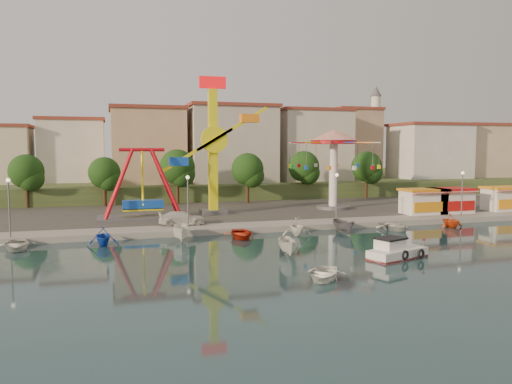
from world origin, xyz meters
name	(u,v)px	position (x,y,z in m)	size (l,w,h in m)	color
ground	(315,257)	(0.00, 0.00, 0.00)	(200.00, 200.00, 0.00)	#132E36
quay_deck	(191,191)	(0.00, 62.00, 0.30)	(200.00, 100.00, 0.60)	#9E998E
asphalt_pad	(228,207)	(0.00, 30.00, 0.60)	(90.00, 28.00, 0.01)	#4C4944
hill_terrace	(187,183)	(0.00, 67.00, 1.50)	(200.00, 60.00, 3.00)	#384C26
pirate_ship_ride	(143,185)	(-11.78, 21.94, 4.39)	(10.00, 5.00, 8.00)	#59595E
kamikaze_tower	(217,150)	(-2.82, 23.50, 8.35)	(8.76, 3.10, 16.50)	#59595E
wave_swinger	(334,151)	(12.90, 24.25, 8.20)	(11.60, 11.60, 10.40)	#59595E
booth_left	(423,201)	(21.26, 16.49, 2.16)	(5.40, 3.78, 3.08)	white
booth_mid	(450,200)	(25.14, 16.49, 2.16)	(5.40, 3.78, 3.08)	white
booth_right	(504,198)	(33.34, 16.49, 2.16)	(5.40, 3.78, 3.08)	white
lamp_post_0	(9,209)	(-24.00, 13.00, 3.10)	(0.14, 0.14, 5.00)	#59595E
lamp_post_1	(188,204)	(-8.00, 13.00, 3.10)	(0.14, 0.14, 5.00)	#59595E
lamp_post_2	(337,199)	(8.00, 13.00, 3.10)	(0.14, 0.14, 5.00)	#59595E
lamp_post_3	(462,195)	(24.00, 13.00, 3.10)	(0.14, 0.14, 5.00)	#59595E
tree_0	(26,172)	(-26.00, 36.98, 5.47)	(4.60, 4.60, 7.19)	#382314
tree_1	(104,173)	(-16.00, 36.24, 5.20)	(4.35, 4.35, 6.80)	#382314
tree_2	(177,167)	(-6.00, 35.81, 5.92)	(5.02, 5.02, 7.85)	#382314
tree_3	(248,169)	(4.00, 34.36, 5.55)	(4.68, 4.68, 7.32)	#382314
tree_4	(304,167)	(14.00, 37.35, 5.75)	(4.86, 4.86, 7.60)	#382314
tree_5	(367,167)	(24.00, 35.54, 5.71)	(4.83, 4.83, 7.54)	#382314
building_1	(71,156)	(-21.33, 51.38, 7.32)	(12.33, 9.01, 8.63)	silver
building_2	(152,148)	(-8.19, 51.96, 8.62)	(11.95, 9.28, 11.23)	tan
building_3	(234,154)	(5.60, 48.80, 7.60)	(12.59, 10.50, 9.20)	beige
building_4	(299,154)	(19.07, 52.20, 7.62)	(10.75, 9.23, 9.24)	beige
building_5	(368,149)	(32.37, 50.33, 8.61)	(12.77, 10.96, 11.21)	tan
building_6	(426,146)	(44.15, 48.77, 9.18)	(8.23, 8.98, 12.36)	silver
building_7	(460,154)	(56.03, 53.70, 7.38)	(11.59, 10.93, 8.76)	beige
minaret	(375,129)	(36.00, 54.00, 12.55)	(2.80, 2.80, 18.00)	silver
cabin_motorboat	(396,252)	(5.81, -2.20, 0.48)	(5.45, 3.52, 1.79)	white
rowboat_a	(408,248)	(8.08, -0.43, 0.34)	(2.33, 3.26, 0.67)	white
rowboat_b	(324,274)	(-2.18, -6.41, 0.38)	(2.64, 3.70, 0.77)	white
skiff	(288,246)	(-1.77, 1.35, 0.70)	(1.37, 3.64, 1.40)	silver
van	(182,218)	(-8.18, 15.81, 1.31)	(1.98, 4.87, 1.41)	silver
moored_boat_0	(17,245)	(-22.98, 9.80, 0.43)	(2.98, 4.17, 0.86)	silver
moored_boat_1	(103,236)	(-16.02, 9.80, 0.83)	(2.71, 3.13, 1.65)	blue
moored_boat_2	(181,233)	(-9.12, 9.80, 0.78)	(1.52, 4.05, 1.57)	silver
moored_boat_3	(241,234)	(-3.46, 9.80, 0.43)	(2.95, 4.13, 0.86)	red
moored_boat_4	(297,226)	(2.22, 9.80, 0.88)	(2.88, 3.34, 1.76)	white
moored_boat_5	(344,226)	(7.28, 9.80, 0.69)	(1.35, 3.59, 1.39)	#57575C
moored_boat_6	(395,226)	(13.21, 9.80, 0.42)	(2.89, 4.05, 0.84)	silver
moored_boat_7	(451,220)	(20.10, 9.80, 0.75)	(2.46, 2.85, 1.50)	red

